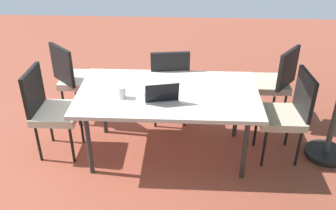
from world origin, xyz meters
name	(u,v)px	position (x,y,z in m)	size (l,w,h in m)	color
ground_plane	(168,153)	(0.00, 0.00, -0.01)	(10.00, 10.00, 0.02)	#9E4C38
dining_table	(168,97)	(0.00, 0.00, 0.71)	(1.83, 1.03, 0.76)	silver
chair_east	(50,108)	(1.23, 0.02, 0.55)	(0.47, 0.46, 0.98)	beige
chair_southeast	(75,77)	(1.17, -0.72, 0.55)	(0.59, 0.59, 0.98)	beige
chair_south	(169,81)	(0.02, -0.66, 0.55)	(0.48, 0.49, 0.98)	beige
chair_southwest	(274,81)	(-1.23, -0.74, 0.55)	(0.58, 0.58, 0.98)	beige
chair_west	(287,112)	(-1.22, -0.02, 0.55)	(0.48, 0.47, 0.98)	beige
laptop	(161,96)	(0.06, 0.17, 0.81)	(0.37, 0.31, 0.21)	gray
cup	(121,93)	(0.45, 0.15, 0.82)	(0.08, 0.08, 0.12)	white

